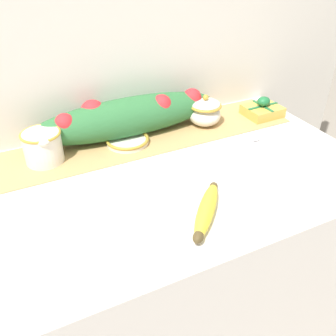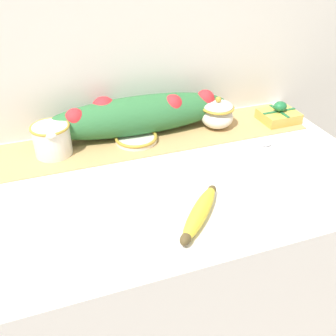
{
  "view_description": "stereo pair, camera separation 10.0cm",
  "coord_description": "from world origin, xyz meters",
  "px_view_note": "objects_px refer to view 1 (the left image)",
  "views": [
    {
      "loc": [
        -0.37,
        -0.78,
        1.46
      ],
      "look_at": [
        -0.01,
        -0.04,
        0.91
      ],
      "focal_mm": 40.0,
      "sensor_mm": 36.0,
      "label": 1
    },
    {
      "loc": [
        -0.28,
        -0.82,
        1.46
      ],
      "look_at": [
        -0.01,
        -0.04,
        0.91
      ],
      "focal_mm": 40.0,
      "sensor_mm": 36.0,
      "label": 2
    }
  ],
  "objects_px": {
    "small_dish": "(127,140)",
    "gift_box": "(262,110)",
    "sugar_bowl": "(205,112)",
    "spoon": "(254,141)",
    "banana": "(206,210)",
    "cream_pitcher": "(43,146)"
  },
  "relations": [
    {
      "from": "cream_pitcher",
      "to": "spoon",
      "type": "bearing_deg",
      "value": -15.42
    },
    {
      "from": "small_dish",
      "to": "banana",
      "type": "height_order",
      "value": "banana"
    },
    {
      "from": "cream_pitcher",
      "to": "spoon",
      "type": "distance_m",
      "value": 0.66
    },
    {
      "from": "small_dish",
      "to": "gift_box",
      "type": "height_order",
      "value": "gift_box"
    },
    {
      "from": "banana",
      "to": "spoon",
      "type": "height_order",
      "value": "banana"
    },
    {
      "from": "gift_box",
      "to": "small_dish",
      "type": "bearing_deg",
      "value": 177.68
    },
    {
      "from": "small_dish",
      "to": "gift_box",
      "type": "xyz_separation_m",
      "value": [
        0.52,
        -0.02,
        0.01
      ]
    },
    {
      "from": "sugar_bowl",
      "to": "banana",
      "type": "relative_size",
      "value": 0.61
    },
    {
      "from": "cream_pitcher",
      "to": "sugar_bowl",
      "type": "xyz_separation_m",
      "value": [
        0.55,
        -0.0,
        -0.0
      ]
    },
    {
      "from": "banana",
      "to": "gift_box",
      "type": "relative_size",
      "value": 1.43
    },
    {
      "from": "gift_box",
      "to": "sugar_bowl",
      "type": "bearing_deg",
      "value": 172.95
    },
    {
      "from": "sugar_bowl",
      "to": "small_dish",
      "type": "height_order",
      "value": "sugar_bowl"
    },
    {
      "from": "sugar_bowl",
      "to": "spoon",
      "type": "xyz_separation_m",
      "value": [
        0.08,
        -0.17,
        -0.05
      ]
    },
    {
      "from": "cream_pitcher",
      "to": "banana",
      "type": "xyz_separation_m",
      "value": [
        0.3,
        -0.43,
        -0.03
      ]
    },
    {
      "from": "banana",
      "to": "cream_pitcher",
      "type": "bearing_deg",
      "value": 125.27
    },
    {
      "from": "banana",
      "to": "small_dish",
      "type": "bearing_deg",
      "value": 95.94
    },
    {
      "from": "cream_pitcher",
      "to": "small_dish",
      "type": "bearing_deg",
      "value": -1.83
    },
    {
      "from": "sugar_bowl",
      "to": "gift_box",
      "type": "distance_m",
      "value": 0.23
    },
    {
      "from": "small_dish",
      "to": "sugar_bowl",
      "type": "bearing_deg",
      "value": 1.45
    },
    {
      "from": "spoon",
      "to": "gift_box",
      "type": "relative_size",
      "value": 1.42
    },
    {
      "from": "sugar_bowl",
      "to": "spoon",
      "type": "bearing_deg",
      "value": -64.16
    },
    {
      "from": "banana",
      "to": "spoon",
      "type": "xyz_separation_m",
      "value": [
        0.33,
        0.25,
        -0.02
      ]
    }
  ]
}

